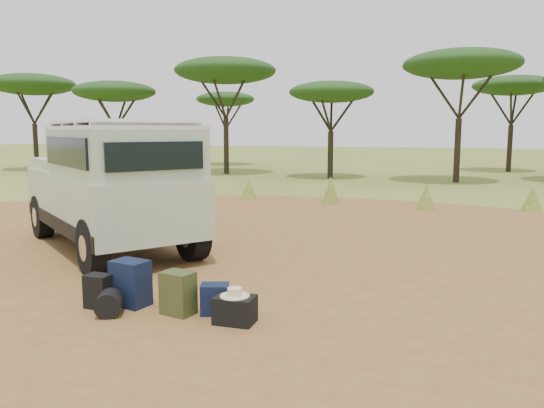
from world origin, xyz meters
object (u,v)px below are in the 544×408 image
(safari_vehicle, at_px, (111,188))
(backpack_black, at_px, (99,291))
(backpack_navy, at_px, (131,283))
(hard_case, at_px, (235,310))
(walking_staff, at_px, (104,219))
(duffel_navy, at_px, (215,299))
(backpack_olive, at_px, (178,293))

(safari_vehicle, height_order, backpack_black, safari_vehicle)
(safari_vehicle, bearing_deg, backpack_navy, -14.75)
(hard_case, bearing_deg, backpack_navy, 172.77)
(backpack_black, bearing_deg, walking_staff, 127.30)
(walking_staff, height_order, backpack_navy, walking_staff)
(safari_vehicle, relative_size, backpack_navy, 8.55)
(backpack_navy, distance_m, hard_case, 1.62)
(safari_vehicle, bearing_deg, walking_staff, -61.16)
(walking_staff, bearing_deg, duffel_navy, -79.64)
(backpack_black, xyz_separation_m, backpack_navy, (0.36, 0.21, 0.09))
(backpack_olive, bearing_deg, hard_case, 7.96)
(safari_vehicle, distance_m, backpack_black, 3.82)
(walking_staff, bearing_deg, backpack_black, -98.82)
(backpack_navy, height_order, duffel_navy, backpack_navy)
(backpack_olive, relative_size, duffel_navy, 1.41)
(safari_vehicle, height_order, hard_case, safari_vehicle)
(safari_vehicle, distance_m, backpack_navy, 3.82)
(walking_staff, bearing_deg, backpack_navy, -92.09)
(safari_vehicle, xyz_separation_m, hard_case, (3.89, -3.10, -1.06))
(backpack_black, distance_m, backpack_olive, 1.14)
(backpack_olive, bearing_deg, backpack_black, -161.46)
(walking_staff, bearing_deg, safari_vehicle, 38.67)
(hard_case, bearing_deg, safari_vehicle, 140.75)
(backpack_navy, height_order, backpack_olive, backpack_navy)
(safari_vehicle, relative_size, duffel_navy, 13.40)
(backpack_black, bearing_deg, backpack_olive, 8.41)
(backpack_black, height_order, duffel_navy, backpack_black)
(walking_staff, relative_size, duffel_navy, 3.36)
(backpack_navy, xyz_separation_m, duffel_navy, (1.23, 0.04, -0.11))
(backpack_black, xyz_separation_m, hard_case, (1.96, 0.03, -0.06))
(safari_vehicle, xyz_separation_m, backpack_navy, (2.29, -2.92, -0.92))
(backpack_olive, bearing_deg, safari_vehicle, 148.59)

